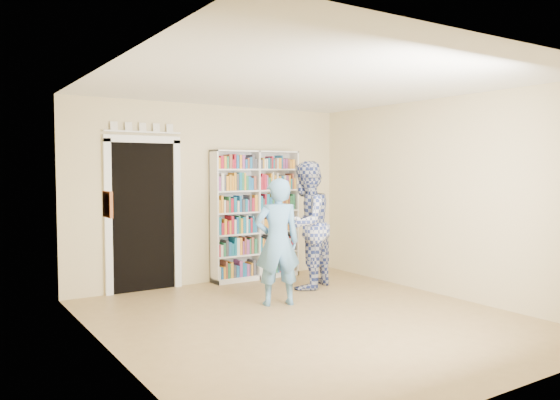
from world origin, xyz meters
name	(u,v)px	position (x,y,z in m)	size (l,w,h in m)	color
floor	(310,319)	(0.00, 0.00, 0.00)	(5.00, 5.00, 0.00)	olive
ceiling	(310,83)	(0.00, 0.00, 2.70)	(5.00, 5.00, 0.00)	white
wall_back	(213,194)	(0.00, 2.50, 1.35)	(4.50, 4.50, 0.00)	beige
wall_left	(112,211)	(-2.25, 0.00, 1.35)	(5.00, 5.00, 0.00)	beige
wall_right	(443,197)	(2.25, 0.00, 1.35)	(5.00, 5.00, 0.00)	beige
bookshelf	(255,214)	(0.66, 2.34, 1.02)	(1.47, 0.28, 2.02)	white
doorway	(143,208)	(-1.10, 2.48, 1.18)	(1.10, 0.08, 2.43)	black
wall_art	(108,204)	(-2.23, 0.20, 1.40)	(0.03, 0.25, 0.25)	brown
man_blue	(277,242)	(0.05, 0.77, 0.81)	(0.59, 0.39, 1.62)	#5A94C8
man_plaid	(306,225)	(0.93, 1.36, 0.92)	(0.90, 0.70, 1.84)	navy
paper_sheet	(318,212)	(1.01, 1.18, 1.11)	(0.23, 0.01, 0.33)	white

